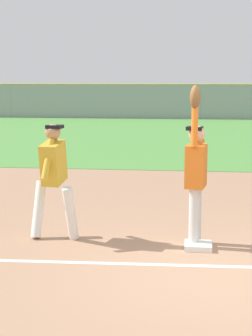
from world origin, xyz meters
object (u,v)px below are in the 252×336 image
Objects in this scene: first_base at (198,246)px; parked_car_green at (217,105)px; runner at (54,173)px; parked_car_blue at (129,105)px; baseball at (194,106)px; fielder at (196,168)px; parked_car_red at (42,104)px.

parked_car_green is at bearing 87.30° from first_base.
first_base is 2.34m from runner.
parked_car_green is at bearing 0.53° from parked_car_blue.
baseball reaches higher than parked_car_blue.
parked_car_green is (3.52, 29.42, -0.32)m from runner.
fielder reaches higher than runner.
baseball reaches higher than first_base.
fielder is 0.50× the size of parked_car_blue.
baseball is (-0.09, 0.44, 1.94)m from first_base.
first_base is 31.45m from parked_car_red.
parked_car_red is at bearing -176.90° from parked_car_green.
fielder is 30.15m from parked_car_blue.
parked_car_red is 11.85m from parked_car_green.
fielder is at bearing -76.01° from parked_car_red.
fielder is at bearing -82.11° from baseball.
fielder is 30.81× the size of baseball.
fielder reaches higher than parked_car_red.
parked_car_red and parked_car_blue have the same top height.
baseball is (2.03, 0.21, 0.99)m from runner.
baseball reaches higher than parked_car_green.
baseball is (-0.04, 0.27, 0.86)m from fielder.
runner reaches higher than first_base.
fielder is 2.07m from runner.
baseball reaches higher than parked_car_red.
runner is 30.59m from parked_car_red.
first_base is at bearing -0.08° from runner.
first_base is 0.08× the size of parked_car_blue.
fielder is 0.50× the size of parked_car_red.
first_base is 0.08× the size of parked_car_green.
parked_car_blue is at bearing -73.27° from fielder.
first_base is 5.14× the size of baseball.
parked_car_green is at bearing -5.51° from parked_car_red.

